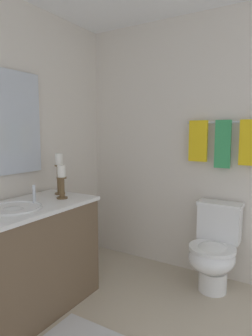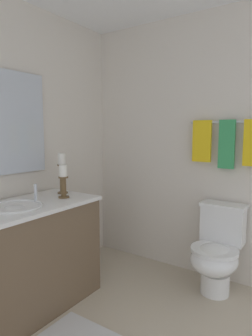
{
  "view_description": "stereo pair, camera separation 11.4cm",
  "coord_description": "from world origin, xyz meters",
  "px_view_note": "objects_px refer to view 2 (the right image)",
  "views": [
    {
      "loc": [
        0.79,
        -1.36,
        1.37
      ],
      "look_at": [
        -0.36,
        0.52,
        1.1
      ],
      "focal_mm": 31.34,
      "sensor_mm": 36.0,
      "label": 1
    },
    {
      "loc": [
        0.88,
        -1.3,
        1.37
      ],
      "look_at": [
        -0.36,
        0.52,
        1.1
      ],
      "focal_mm": 31.34,
      "sensor_mm": 36.0,
      "label": 2
    }
  ],
  "objects_px": {
    "candle_holder_tall": "(62,172)",
    "candle_holder_short": "(63,180)",
    "towel_center": "(227,144)",
    "sink_basin": "(15,212)",
    "towel_bar": "(228,122)",
    "towel_near_vanity": "(202,141)",
    "toilet": "(217,251)",
    "vanity_cabinet": "(17,261)"
  },
  "relations": [
    {
      "from": "candle_holder_short",
      "to": "towel_center",
      "type": "relative_size",
      "value": 0.65
    },
    {
      "from": "towel_near_vanity",
      "to": "sink_basin",
      "type": "bearing_deg",
      "value": -123.94
    },
    {
      "from": "candle_holder_short",
      "to": "towel_bar",
      "type": "bearing_deg",
      "value": 41.93
    },
    {
      "from": "towel_bar",
      "to": "towel_near_vanity",
      "type": "distance_m",
      "value": 0.28
    },
    {
      "from": "towel_center",
      "to": "towel_bar",
      "type": "bearing_deg",
      "value": 90.0
    },
    {
      "from": "towel_bar",
      "to": "towel_center",
      "type": "relative_size",
      "value": 1.57
    },
    {
      "from": "toilet",
      "to": "towel_near_vanity",
      "type": "relative_size",
      "value": 1.99
    },
    {
      "from": "candle_holder_short",
      "to": "toilet",
      "type": "distance_m",
      "value": 1.43
    },
    {
      "from": "vanity_cabinet",
      "to": "candle_holder_short",
      "type": "xyz_separation_m",
      "value": [
        0.07,
        0.42,
        0.56
      ]
    },
    {
      "from": "vanity_cabinet",
      "to": "toilet",
      "type": "height_order",
      "value": "vanity_cabinet"
    },
    {
      "from": "sink_basin",
      "to": "toilet",
      "type": "relative_size",
      "value": 0.54
    },
    {
      "from": "towel_bar",
      "to": "towel_near_vanity",
      "type": "relative_size",
      "value": 1.78
    },
    {
      "from": "sink_basin",
      "to": "towel_bar",
      "type": "bearing_deg",
      "value": 50.37
    },
    {
      "from": "candle_holder_tall",
      "to": "toilet",
      "type": "distance_m",
      "value": 1.5
    },
    {
      "from": "vanity_cabinet",
      "to": "sink_basin",
      "type": "distance_m",
      "value": 0.38
    },
    {
      "from": "candle_holder_short",
      "to": "towel_bar",
      "type": "distance_m",
      "value": 1.5
    },
    {
      "from": "candle_holder_short",
      "to": "towel_bar",
      "type": "relative_size",
      "value": 0.41
    },
    {
      "from": "towel_bar",
      "to": "towel_near_vanity",
      "type": "height_order",
      "value": "towel_near_vanity"
    },
    {
      "from": "vanity_cabinet",
      "to": "towel_center",
      "type": "xyz_separation_m",
      "value": [
        1.13,
        1.34,
        0.85
      ]
    },
    {
      "from": "toilet",
      "to": "sink_basin",
      "type": "bearing_deg",
      "value": -134.98
    },
    {
      "from": "candle_holder_short",
      "to": "towel_center",
      "type": "xyz_separation_m",
      "value": [
        1.05,
        0.93,
        0.29
      ]
    },
    {
      "from": "candle_holder_short",
      "to": "towel_bar",
      "type": "height_order",
      "value": "towel_bar"
    },
    {
      "from": "vanity_cabinet",
      "to": "candle_holder_tall",
      "type": "relative_size",
      "value": 3.64
    },
    {
      "from": "sink_basin",
      "to": "towel_center",
      "type": "xyz_separation_m",
      "value": [
        1.13,
        1.34,
        0.47
      ]
    },
    {
      "from": "candle_holder_tall",
      "to": "towel_bar",
      "type": "bearing_deg",
      "value": 34.97
    },
    {
      "from": "vanity_cabinet",
      "to": "candle_holder_short",
      "type": "relative_size",
      "value": 4.72
    },
    {
      "from": "candle_holder_short",
      "to": "toilet",
      "type": "bearing_deg",
      "value": 34.23
    },
    {
      "from": "candle_holder_short",
      "to": "towel_near_vanity",
      "type": "bearing_deg",
      "value": 48.18
    },
    {
      "from": "candle_holder_tall",
      "to": "candle_holder_short",
      "type": "distance_m",
      "value": 0.18
    },
    {
      "from": "candle_holder_short",
      "to": "towel_center",
      "type": "distance_m",
      "value": 1.43
    },
    {
      "from": "candle_holder_tall",
      "to": "toilet",
      "type": "xyz_separation_m",
      "value": [
        1.2,
        0.61,
        -0.66
      ]
    },
    {
      "from": "towel_center",
      "to": "sink_basin",
      "type": "bearing_deg",
      "value": -130.01
    },
    {
      "from": "vanity_cabinet",
      "to": "sink_basin",
      "type": "relative_size",
      "value": 3.23
    },
    {
      "from": "towel_near_vanity",
      "to": "vanity_cabinet",
      "type": "bearing_deg",
      "value": -123.92
    },
    {
      "from": "toilet",
      "to": "towel_center",
      "type": "height_order",
      "value": "towel_center"
    },
    {
      "from": "candle_holder_tall",
      "to": "towel_near_vanity",
      "type": "distance_m",
      "value": 1.29
    },
    {
      "from": "vanity_cabinet",
      "to": "towel_center",
      "type": "height_order",
      "value": "towel_center"
    },
    {
      "from": "sink_basin",
      "to": "towel_bar",
      "type": "distance_m",
      "value": 1.89
    },
    {
      "from": "toilet",
      "to": "towel_near_vanity",
      "type": "distance_m",
      "value": 0.97
    },
    {
      "from": "vanity_cabinet",
      "to": "towel_near_vanity",
      "type": "xyz_separation_m",
      "value": [
        0.9,
        1.34,
        0.87
      ]
    },
    {
      "from": "candle_holder_tall",
      "to": "candle_holder_short",
      "type": "height_order",
      "value": "candle_holder_tall"
    },
    {
      "from": "sink_basin",
      "to": "candle_holder_short",
      "type": "xyz_separation_m",
      "value": [
        0.07,
        0.41,
        0.18
      ]
    }
  ]
}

